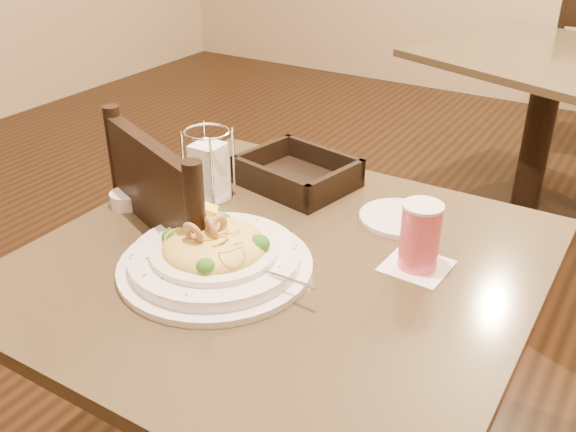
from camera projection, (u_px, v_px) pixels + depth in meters
The scene contains 9 objects.
main_table at pixel (283, 352), 1.31m from camera, with size 0.90×0.90×0.72m.
background_table at pixel (543, 108), 2.68m from camera, with size 1.16×1.16×0.72m.
dining_chair_near at pixel (218, 296), 1.48m from camera, with size 0.55×0.55×0.93m.
pasta_bowl at pixel (215, 254), 1.16m from camera, with size 0.39×0.36×0.11m.
drink_glass at pixel (420, 237), 1.15m from camera, with size 0.12×0.12×0.13m.
bread_basket at pixel (297, 176), 1.48m from camera, with size 0.27×0.24×0.07m.
napkin_caddy at pixel (209, 169), 1.40m from camera, with size 0.10×0.10×0.16m.
side_plate at pixel (399, 218), 1.33m from camera, with size 0.17×0.17×0.01m, color white.
butter_ramekin at pixel (127, 199), 1.39m from camera, with size 0.07×0.07×0.03m, color white.
Camera 1 is at (0.55, -0.87, 1.36)m, focal length 40.00 mm.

